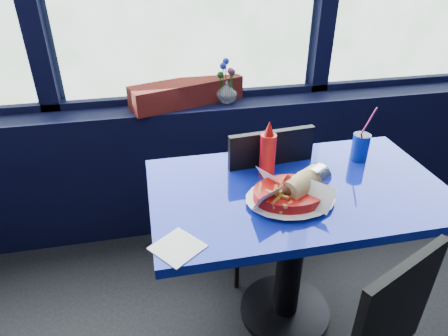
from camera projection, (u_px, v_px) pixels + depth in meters
window_sill at (197, 164)px, 2.48m from camera, size 5.00×0.26×0.80m
near_table at (294, 222)px, 1.71m from camera, size 1.20×0.70×0.75m
chair_near_back at (263, 191)px, 2.00m from camera, size 0.45×0.45×0.91m
planter_box at (187, 92)px, 2.25m from camera, size 0.66×0.35×0.13m
flower_vase at (226, 90)px, 2.25m from camera, size 0.15×0.15×0.25m
food_basket at (292, 192)px, 1.52m from camera, size 0.34×0.33×0.11m
ketchup_bottle at (268, 152)px, 1.65m from camera, size 0.07×0.07×0.25m
soda_cup at (360, 146)px, 1.79m from camera, size 0.08×0.08×0.26m
napkin at (178, 247)px, 1.31m from camera, size 0.20×0.20×0.00m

